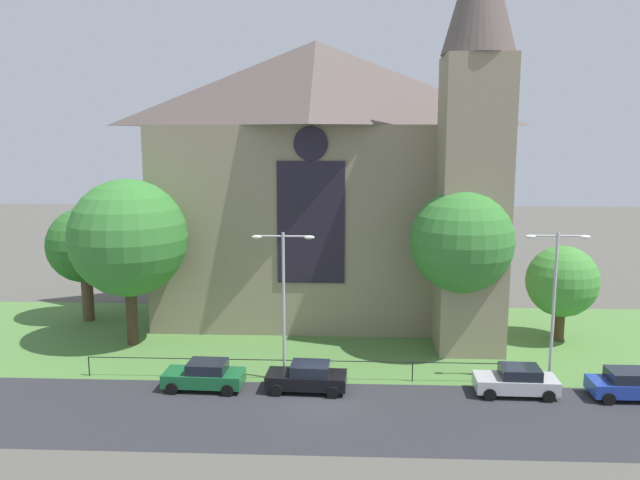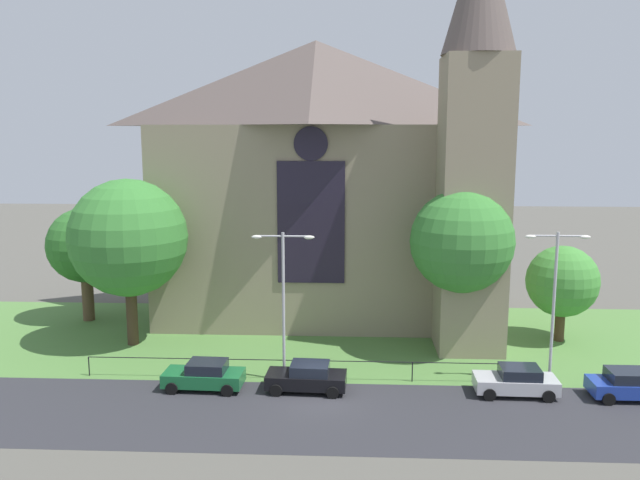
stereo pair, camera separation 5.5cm
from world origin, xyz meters
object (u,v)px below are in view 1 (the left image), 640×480
(tree_left_near, at_px, (128,238))
(parked_car_green, at_px, (205,375))
(tree_right_far, at_px, (562,282))
(church_building, at_px, (326,178))
(parked_car_blue, at_px, (631,385))
(tree_left_far, at_px, (85,246))
(tree_right_near, at_px, (462,242))
(parked_car_silver, at_px, (517,381))
(streetlamp_far, at_px, (555,289))
(streetlamp_near, at_px, (284,287))
(parked_car_black, at_px, (307,377))

(tree_left_near, xyz_separation_m, parked_car_green, (6.27, -7.07, -6.21))
(tree_right_far, bearing_deg, church_building, 160.42)
(parked_car_blue, bearing_deg, church_building, 137.56)
(tree_left_far, xyz_separation_m, tree_right_far, (32.76, -3.20, -1.51))
(tree_right_near, relative_size, parked_car_green, 2.39)
(tree_right_far, distance_m, parked_car_green, 23.51)
(tree_left_far, distance_m, parked_car_blue, 36.01)
(tree_right_far, distance_m, parked_car_silver, 10.92)
(tree_left_far, xyz_separation_m, streetlamp_far, (29.83, -10.88, -0.17))
(tree_left_near, distance_m, streetlamp_far, 25.46)
(tree_right_far, bearing_deg, streetlamp_near, -156.13)
(parked_car_silver, bearing_deg, parked_car_blue, 179.05)
(tree_left_near, bearing_deg, church_building, 31.83)
(tree_left_far, height_order, parked_car_blue, tree_left_far)
(streetlamp_near, bearing_deg, church_building, 82.26)
(tree_right_far, xyz_separation_m, parked_car_silver, (-5.06, -9.12, -3.23))
(streetlamp_near, bearing_deg, tree_left_far, 144.81)
(streetlamp_far, height_order, parked_car_green, streetlamp_far)
(tree_right_far, height_order, streetlamp_near, streetlamp_near)
(tree_right_near, height_order, tree_left_far, tree_right_near)
(tree_left_near, height_order, parked_car_silver, tree_left_near)
(parked_car_silver, relative_size, parked_car_blue, 1.01)
(church_building, bearing_deg, tree_left_near, -148.17)
(tree_right_far, height_order, parked_car_black, tree_right_far)
(parked_car_silver, bearing_deg, streetlamp_near, -5.28)
(parked_car_green, xyz_separation_m, parked_car_blue, (22.09, -0.25, 0.00))
(tree_left_far, distance_m, streetlamp_far, 31.75)
(tree_left_far, bearing_deg, tree_right_near, -13.80)
(tree_left_near, distance_m, parked_car_silver, 24.53)
(tree_left_near, height_order, streetlamp_near, tree_left_near)
(parked_car_green, bearing_deg, church_building, -109.69)
(tree_right_near, bearing_deg, parked_car_green, -157.31)
(tree_left_near, xyz_separation_m, parked_car_silver, (22.65, -7.09, -6.21))
(tree_left_near, relative_size, tree_left_far, 1.30)
(tree_right_near, height_order, parked_car_silver, tree_right_near)
(tree_right_far, bearing_deg, tree_left_far, 174.41)
(parked_car_silver, bearing_deg, parked_car_green, 1.38)
(parked_car_green, distance_m, parked_car_black, 5.47)
(tree_left_near, bearing_deg, tree_right_near, -2.98)
(tree_right_near, relative_size, parked_car_blue, 2.43)
(church_building, bearing_deg, parked_car_blue, -42.57)
(tree_left_far, relative_size, streetlamp_far, 0.98)
(tree_right_near, xyz_separation_m, parked_car_silver, (2.03, -6.01, -6.28))
(parked_car_black, bearing_deg, parked_car_green, 2.76)
(tree_right_near, bearing_deg, streetlamp_near, -155.95)
(tree_right_near, height_order, parked_car_blue, tree_right_near)
(tree_right_near, distance_m, parked_car_blue, 11.77)
(church_building, xyz_separation_m, streetlamp_near, (-1.79, -13.20, -5.03))
(tree_left_far, height_order, parked_car_black, tree_left_far)
(church_building, distance_m, streetlamp_far, 18.91)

